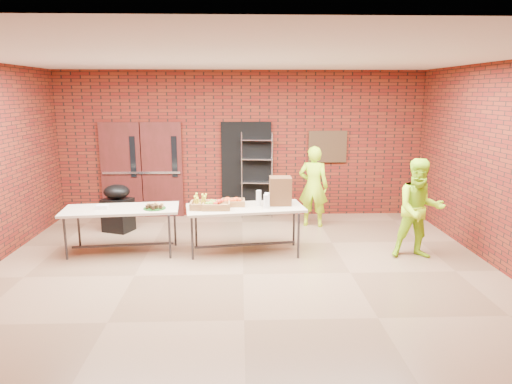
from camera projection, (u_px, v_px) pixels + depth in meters
room at (243, 171)px, 6.63m from camera, size 8.08×7.08×3.28m
double_doors at (142, 170)px, 10.03m from camera, size 1.78×0.12×2.10m
dark_doorway at (246, 169)px, 10.13m from camera, size 1.10×0.06×2.10m
bronze_plaque at (328, 147)px, 10.07m from camera, size 0.85×0.04×0.70m
wire_rack at (257, 175)px, 10.02m from camera, size 0.71×0.30×1.87m
table_left at (121, 212)px, 7.78m from camera, size 2.00×0.99×0.79m
table_right at (245, 211)px, 7.79m from camera, size 2.08×1.09×0.81m
basket_bananas at (204, 205)px, 7.65m from camera, size 0.46×0.36×0.14m
basket_oranges at (233, 202)px, 7.86m from camera, size 0.40×0.31×0.12m
basket_apples at (216, 205)px, 7.62m from camera, size 0.46×0.36×0.14m
muffin_tray at (155, 206)px, 7.72m from camera, size 0.38×0.38×0.09m
napkin_box at (102, 207)px, 7.71m from camera, size 0.19×0.13×0.06m
coffee_dispenser at (280, 191)px, 7.88m from camera, size 0.37×0.33×0.48m
cup_stack_front at (267, 200)px, 7.70m from camera, size 0.08×0.08×0.25m
cup_stack_mid at (266, 202)px, 7.64m from camera, size 0.08×0.08×0.24m
cup_stack_back at (259, 198)px, 7.83m from camera, size 0.09×0.09×0.27m
covered_grill at (118, 208)px, 9.07m from camera, size 0.65×0.60×0.95m
volunteer_woman at (313, 186)px, 9.35m from camera, size 0.70×0.56×1.67m
volunteer_man at (419, 209)px, 7.52m from camera, size 0.85×0.69×1.68m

